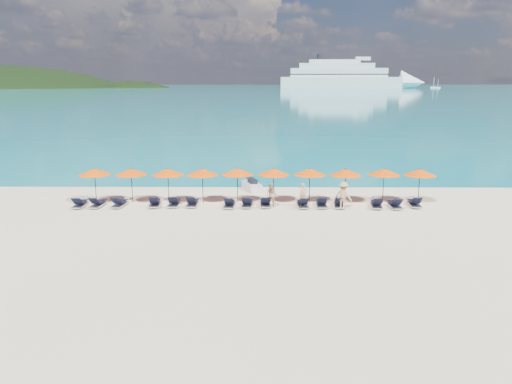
{
  "coord_description": "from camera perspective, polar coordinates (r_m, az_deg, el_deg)",
  "views": [
    {
      "loc": [
        0.26,
        -26.24,
        7.74
      ],
      "look_at": [
        0.0,
        3.0,
        1.2
      ],
      "focal_mm": 35.0,
      "sensor_mm": 36.0,
      "label": 1
    }
  ],
  "objects": [
    {
      "name": "jetski",
      "position": [
        36.07,
        -0.49,
        0.76
      ],
      "size": [
        1.57,
        2.45,
        0.82
      ],
      "rotation": [
        0.0,
        0.0,
        0.34
      ],
      "color": "silver",
      "rests_on": "ground"
    },
    {
      "name": "lounger_7",
      "position": [
        31.26,
        -1.0,
        -1.29
      ],
      "size": [
        0.73,
        1.74,
        0.66
      ],
      "rotation": [
        0.0,
        0.0,
        -0.07
      ],
      "color": "silver",
      "rests_on": "ground"
    },
    {
      "name": "lounger_6",
      "position": [
        31.19,
        -3.05,
        -1.33
      ],
      "size": [
        0.7,
        1.73,
        0.66
      ],
      "rotation": [
        0.0,
        0.0,
        -0.05
      ],
      "color": "silver",
      "rests_on": "ground"
    },
    {
      "name": "lounger_12",
      "position": [
        31.93,
        13.61,
        -1.35
      ],
      "size": [
        0.78,
        1.75,
        0.66
      ],
      "rotation": [
        0.0,
        0.0,
        -0.1
      ],
      "color": "silver",
      "rests_on": "ground"
    },
    {
      "name": "lounger_3",
      "position": [
        31.97,
        -11.48,
        -1.23
      ],
      "size": [
        0.79,
        1.75,
        0.66
      ],
      "rotation": [
        0.0,
        0.0,
        0.1
      ],
      "color": "silver",
      "rests_on": "ground"
    },
    {
      "name": "lounger_9",
      "position": [
        31.26,
        5.35,
        -1.34
      ],
      "size": [
        0.7,
        1.73,
        0.66
      ],
      "rotation": [
        0.0,
        0.0,
        0.04
      ],
      "color": "silver",
      "rests_on": "ground"
    },
    {
      "name": "ground",
      "position": [
        27.36,
        -0.06,
        -3.83
      ],
      "size": [
        1400.0,
        1400.0,
        0.0
      ],
      "primitive_type": "plane",
      "color": "beige"
    },
    {
      "name": "lounger_0",
      "position": [
        33.05,
        -19.48,
        -1.25
      ],
      "size": [
        0.68,
        1.72,
        0.66
      ],
      "rotation": [
        0.0,
        0.0,
        0.03
      ],
      "color": "silver",
      "rests_on": "ground"
    },
    {
      "name": "umbrella_7",
      "position": [
        32.41,
        10.22,
        2.23
      ],
      "size": [
        2.1,
        2.1,
        2.28
      ],
      "color": "black",
      "rests_on": "ground"
    },
    {
      "name": "lounger_13",
      "position": [
        32.14,
        15.6,
        -1.37
      ],
      "size": [
        0.63,
        1.7,
        0.66
      ],
      "rotation": [
        0.0,
        0.0,
        0.0
      ],
      "color": "silver",
      "rests_on": "ground"
    },
    {
      "name": "umbrella_9",
      "position": [
        33.57,
        18.24,
        2.15
      ],
      "size": [
        2.1,
        2.1,
        2.28
      ],
      "color": "black",
      "rests_on": "ground"
    },
    {
      "name": "umbrella_6",
      "position": [
        32.24,
        6.17,
        2.31
      ],
      "size": [
        2.1,
        2.1,
        2.28
      ],
      "color": "black",
      "rests_on": "ground"
    },
    {
      "name": "lounger_4",
      "position": [
        31.85,
        -9.32,
        -1.19
      ],
      "size": [
        0.63,
        1.7,
        0.66
      ],
      "rotation": [
        0.0,
        0.0,
        -0.01
      ],
      "color": "silver",
      "rests_on": "ground"
    },
    {
      "name": "lounger_11",
      "position": [
        31.6,
        9.51,
        -1.31
      ],
      "size": [
        0.78,
        1.75,
        0.66
      ],
      "rotation": [
        0.0,
        0.0,
        -0.1
      ],
      "color": "silver",
      "rests_on": "ground"
    },
    {
      "name": "umbrella_4",
      "position": [
        32.16,
        -2.14,
        2.35
      ],
      "size": [
        2.1,
        2.1,
        2.28
      ],
      "color": "black",
      "rests_on": "ground"
    },
    {
      "name": "lounger_10",
      "position": [
        31.47,
        7.5,
        -1.3
      ],
      "size": [
        0.69,
        1.72,
        0.66
      ],
      "rotation": [
        0.0,
        0.0,
        -0.04
      ],
      "color": "silver",
      "rests_on": "ground"
    },
    {
      "name": "umbrella_0",
      "position": [
        33.72,
        -17.98,
        2.21
      ],
      "size": [
        2.1,
        2.1,
        2.28
      ],
      "color": "black",
      "rests_on": "ground"
    },
    {
      "name": "umbrella_3",
      "position": [
        32.18,
        -6.15,
        2.29
      ],
      "size": [
        2.1,
        2.1,
        2.28
      ],
      "color": "black",
      "rests_on": "ground"
    },
    {
      "name": "lounger_14",
      "position": [
        32.83,
        17.66,
        -1.22
      ],
      "size": [
        0.73,
        1.74,
        0.66
      ],
      "rotation": [
        0.0,
        0.0,
        -0.06
      ],
      "color": "silver",
      "rests_on": "ground"
    },
    {
      "name": "beachgoer_b",
      "position": [
        31.11,
        1.78,
        -0.35
      ],
      "size": [
        0.86,
        0.74,
        1.54
      ],
      "primitive_type": "imported",
      "rotation": [
        0.0,
        0.0,
        -0.5
      ],
      "color": "tan",
      "rests_on": "ground"
    },
    {
      "name": "cruise_ship",
      "position": [
        552.14,
        11.04,
        12.71
      ],
      "size": [
        152.69,
        33.94,
        42.16
      ],
      "rotation": [
        0.0,
        0.0,
        -0.07
      ],
      "color": "silver",
      "rests_on": "ground"
    },
    {
      "name": "headland_small",
      "position": [
        606.7,
        -13.97,
        8.2
      ],
      "size": [
        162.0,
        126.0,
        85.5
      ],
      "color": "black",
      "rests_on": "ground"
    },
    {
      "name": "umbrella_2",
      "position": [
        32.49,
        -10.04,
        2.27
      ],
      "size": [
        2.1,
        2.1,
        2.28
      ],
      "color": "black",
      "rests_on": "ground"
    },
    {
      "name": "sailboat_far",
      "position": [
        560.6,
        20.05,
        11.17
      ],
      "size": [
        5.2,
        1.73,
        9.53
      ],
      "color": "silver",
      "rests_on": "ground"
    },
    {
      "name": "beachgoer_a",
      "position": [
        31.15,
        5.41,
        -0.38
      ],
      "size": [
        0.67,
        0.58,
        1.54
      ],
      "primitive_type": "imported",
      "rotation": [
        0.0,
        0.0,
        0.46
      ],
      "color": "tan",
      "rests_on": "ground"
    },
    {
      "name": "umbrella_8",
      "position": [
        33.1,
        14.44,
        2.25
      ],
      "size": [
        2.1,
        2.1,
        2.28
      ],
      "color": "black",
      "rests_on": "ground"
    },
    {
      "name": "umbrella_1",
      "position": [
        33.08,
        -14.08,
        2.26
      ],
      "size": [
        2.1,
        2.1,
        2.28
      ],
      "color": "black",
      "rests_on": "ground"
    },
    {
      "name": "umbrella_5",
      "position": [
        32.07,
        2.02,
        2.32
      ],
      "size": [
        2.1,
        2.1,
        2.28
      ],
      "color": "black",
      "rests_on": "ground"
    },
    {
      "name": "lounger_2",
      "position": [
        32.4,
        -15.35,
        -1.25
      ],
      "size": [
        0.77,
        1.75,
        0.66
      ],
      "rotation": [
        0.0,
        0.0,
        -0.09
      ],
      "color": "silver",
      "rests_on": "ground"
    },
    {
      "name": "lounger_1",
      "position": [
        32.74,
        -17.65,
        -1.25
      ],
      "size": [
        0.77,
        1.75,
        0.66
      ],
      "rotation": [
        0.0,
        0.0,
        -0.09
      ],
      "color": "silver",
      "rests_on": "ground"
    },
    {
      "name": "lounger_5",
      "position": [
        31.65,
        -7.29,
        -1.21
      ],
      "size": [
        0.63,
        1.7,
        0.66
      ],
      "rotation": [
        0.0,
        0.0,
        -0.0
      ],
      "color": "silver",
      "rests_on": "ground"
    },
    {
      "name": "sailboat_near",
      "position": [
        570.16,
        19.62,
        11.23
      ],
      "size": [
        6.15,
        2.05,
        11.28
      ],
      "color": "silver",
      "rests_on": "ground"
    },
    {
      "name": "lounger_8",
      "position": [
        31.36,
        1.06,
        -1.24
      ],
      "size": [
        0.68,
        1.72,
        0.66
      ],
      "rotation": [
        0.0,
        0.0,
        0.03
      ],
      "color": "silver",
      "rests_on": "ground"
    },
    {
      "name": "sea",
      "position": [
        686.29,
        0.5,
        11.96
      ],
      "size": [
        1600.0,
        1300.0,
        0.01
      ],
      "primitive_type": "cube",
      "color": "#1FA9B2",
      "rests_on": "ground"
    },
    {
      "name": "beachgoer_c",
      "position": [
        30.9,
        9.94,
        -0.43
      ],
      "size": [
        1.23,
        1.05,
        1.75
      ],
      "primitive_type": "imported",
      "rotation": [
        0.0,
        0.0,
        2.57
      ],
      "color": "tan",
      "rests_on": "ground"
    }
  ]
}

